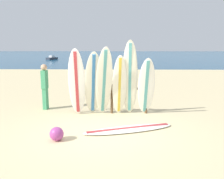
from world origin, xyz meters
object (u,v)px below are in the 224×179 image
surfboard_leaning_left (93,84)px  surfboard_lying_on_sand (129,129)px  surfboard_leaning_far_left (77,83)px  surfboard_leaning_center (119,86)px  surfboard_leaning_center_right (130,79)px  surfboard_leaning_center_left (104,82)px  beachgoer_standing (45,85)px  surfboard_rack (112,95)px  beach_ball (57,134)px  surfboard_leaning_right (146,87)px  small_boat_offshore (52,58)px

surfboard_leaning_left → surfboard_lying_on_sand: size_ratio=0.81×
surfboard_leaning_far_left → surfboard_leaning_center: 1.43m
surfboard_leaning_far_left → surfboard_leaning_center_right: size_ratio=0.90×
surfboard_leaning_left → surfboard_leaning_center: size_ratio=1.06×
surfboard_lying_on_sand → surfboard_leaning_center: bearing=100.1°
surfboard_leaning_center_left → surfboard_leaning_center_right: 0.87m
surfboard_leaning_center_left → surfboard_leaning_center: surfboard_leaning_center_left is taller
surfboard_leaning_center → beachgoer_standing: 2.87m
surfboard_rack → surfboard_leaning_far_left: 1.32m
surfboard_rack → surfboard_leaning_center_left: bearing=-119.0°
surfboard_leaning_left → beach_ball: surfboard_leaning_left is taller
surfboard_leaning_far_left → surfboard_leaning_center_left: bearing=-1.0°
surfboard_rack → surfboard_leaning_left: size_ratio=1.15×
surfboard_rack → surfboard_leaning_far_left: (-1.15, -0.43, 0.48)m
surfboard_leaning_center → surfboard_leaning_right: size_ratio=1.04×
surfboard_leaning_left → beach_ball: (-0.71, -2.25, -0.92)m
surfboard_leaning_right → beachgoer_standing: 3.75m
surfboard_lying_on_sand → beachgoer_standing: size_ratio=1.59×
surfboard_leaning_center_right → beachgoer_standing: (-3.11, 0.77, -0.34)m
surfboard_leaning_center_left → small_boat_offshore: size_ratio=1.03×
surfboard_leaning_center → surfboard_rack: bearing=132.4°
surfboard_leaning_left → surfboard_leaning_center_left: 0.39m
surfboard_lying_on_sand → beachgoer_standing: beachgoer_standing is taller
surfboard_leaning_far_left → surfboard_leaning_center_right: 1.77m
surfboard_lying_on_sand → surfboard_leaning_right: bearing=66.2°
surfboard_leaning_left → small_boat_offshore: size_ratio=0.96×
surfboard_leaning_far_left → beachgoer_standing: 1.64m
surfboard_leaning_left → surfboard_leaning_center_right: bearing=2.3°
surfboard_lying_on_sand → beach_ball: bearing=-156.2°
surfboard_leaning_left → small_boat_offshore: bearing=107.3°
surfboard_leaning_right → beachgoer_standing: surfboard_leaning_right is taller
surfboard_leaning_center → surfboard_lying_on_sand: size_ratio=0.77×
surfboard_leaning_right → beachgoer_standing: (-3.66, 0.83, -0.06)m
small_boat_offshore → surfboard_rack: bearing=-71.6°
beachgoer_standing → surfboard_leaning_far_left: bearing=-33.8°
surfboard_lying_on_sand → small_boat_offshore: (-11.66, 35.13, 0.22)m
surfboard_rack → surfboard_leaning_right: 1.26m
surfboard_leaning_left → surfboard_lying_on_sand: bearing=-51.4°
surfboard_leaning_far_left → surfboard_leaning_center: surfboard_leaning_far_left is taller
surfboard_rack → surfboard_leaning_center_right: size_ratio=0.99×
surfboard_leaning_right → beach_ball: bearing=-137.9°
beach_ball → surfboard_rack: bearing=63.0°
surfboard_lying_on_sand → small_boat_offshore: 37.02m
surfboard_leaning_center → small_boat_offshore: bearing=108.7°
beach_ball → beachgoer_standing: bearing=111.0°
surfboard_lying_on_sand → small_boat_offshore: bearing=108.4°
surfboard_leaning_left → surfboard_leaning_right: size_ratio=1.10×
surfboard_leaning_left → beach_ball: bearing=-107.5°
surfboard_leaning_center → surfboard_leaning_center_right: size_ratio=0.81×
surfboard_leaning_far_left → beachgoer_standing: size_ratio=1.35×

